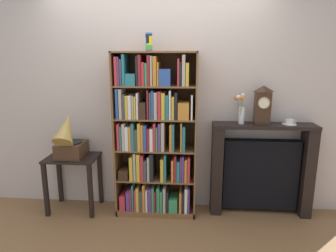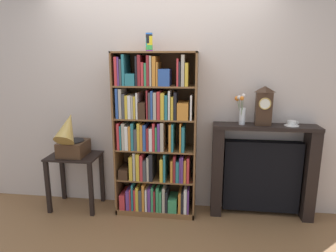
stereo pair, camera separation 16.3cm
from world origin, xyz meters
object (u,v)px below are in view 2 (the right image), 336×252
at_px(bookshelf, 154,140).
at_px(teacup_with_saucer, 292,124).
at_px(side_table_left, 75,168).
at_px(gramophone, 71,138).
at_px(flower_vase, 241,110).
at_px(mantel_clock, 264,106).
at_px(fireplace_mantel, 262,171).
at_px(cup_stack, 149,42).

xyz_separation_m(bookshelf, teacup_with_saucer, (1.48, 0.06, 0.21)).
bearing_deg(side_table_left, gramophone, -90.00).
bearing_deg(flower_vase, mantel_clock, -1.23).
xyz_separation_m(fireplace_mantel, teacup_with_saucer, (0.26, -0.02, 0.56)).
height_order(mantel_clock, teacup_with_saucer, mantel_clock).
height_order(cup_stack, mantel_clock, cup_stack).
bearing_deg(cup_stack, teacup_with_saucer, 1.08).
distance_m(side_table_left, flower_vase, 2.03).
height_order(bookshelf, cup_stack, cup_stack).
bearing_deg(gramophone, side_table_left, 90.00).
relative_size(bookshelf, gramophone, 3.27).
relative_size(side_table_left, teacup_with_saucer, 4.27).
bearing_deg(flower_vase, side_table_left, -177.41).
distance_m(cup_stack, mantel_clock, 1.39).
bearing_deg(mantel_clock, flower_vase, 178.77).
xyz_separation_m(side_table_left, gramophone, (-0.00, -0.06, 0.39)).
distance_m(bookshelf, flower_vase, 1.01).
height_order(side_table_left, fireplace_mantel, fireplace_mantel).
relative_size(gramophone, flower_vase, 1.64).
xyz_separation_m(cup_stack, flower_vase, (0.99, 0.03, -0.71)).
distance_m(side_table_left, teacup_with_saucer, 2.50).
relative_size(cup_stack, side_table_left, 0.29).
bearing_deg(teacup_with_saucer, fireplace_mantel, 175.28).
distance_m(gramophone, teacup_with_saucer, 2.44).
bearing_deg(side_table_left, mantel_clock, 2.18).
relative_size(bookshelf, flower_vase, 5.35).
bearing_deg(teacup_with_saucer, bookshelf, -177.60).
relative_size(cup_stack, fireplace_mantel, 0.17).
xyz_separation_m(bookshelf, gramophone, (-0.95, -0.08, 0.01)).
relative_size(bookshelf, mantel_clock, 4.37).
bearing_deg(mantel_clock, bookshelf, -177.09).
bearing_deg(side_table_left, bookshelf, 1.27).
distance_m(cup_stack, fireplace_mantel, 1.89).
height_order(cup_stack, gramophone, cup_stack).
xyz_separation_m(side_table_left, fireplace_mantel, (2.16, 0.10, 0.03)).
height_order(mantel_clock, flower_vase, mantel_clock).
height_order(cup_stack, teacup_with_saucer, cup_stack).
xyz_separation_m(cup_stack, teacup_with_saucer, (1.52, 0.03, -0.84)).
xyz_separation_m(bookshelf, fireplace_mantel, (1.21, 0.08, -0.35)).
xyz_separation_m(cup_stack, fireplace_mantel, (1.26, 0.05, -1.40)).
relative_size(cup_stack, gramophone, 0.34).
bearing_deg(cup_stack, bookshelf, -37.07).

